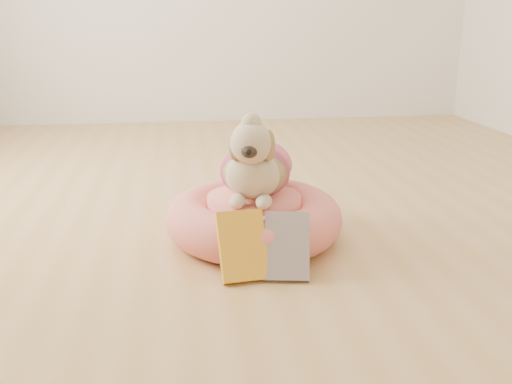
{
  "coord_description": "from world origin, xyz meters",
  "views": [
    {
      "loc": [
        -0.3,
        -2.23,
        0.8
      ],
      "look_at": [
        -0.03,
        -0.31,
        0.2
      ],
      "focal_mm": 40.0,
      "sensor_mm": 36.0,
      "label": 1
    }
  ],
  "objects": [
    {
      "name": "floor",
      "position": [
        0.0,
        0.0,
        0.0
      ],
      "size": [
        4.5,
        4.5,
        0.0
      ],
      "primitive_type": "plane",
      "color": "tan",
      "rests_on": "ground"
    },
    {
      "name": "book_white",
      "position": [
        0.03,
        -0.58,
        0.1
      ],
      "size": [
        0.17,
        0.16,
        0.2
      ],
      "primitive_type": "cube",
      "rotation": [
        -0.57,
        0.0,
        -0.18
      ],
      "color": "white",
      "rests_on": "floor"
    },
    {
      "name": "dog",
      "position": [
        -0.03,
        -0.25,
        0.33
      ],
      "size": [
        0.41,
        0.51,
        0.33
      ],
      "primitive_type": null,
      "rotation": [
        0.0,
        0.0,
        -0.24
      ],
      "color": "brown",
      "rests_on": "pet_bed"
    },
    {
      "name": "pet_bed",
      "position": [
        -0.03,
        -0.26,
        0.08
      ],
      "size": [
        0.65,
        0.65,
        0.17
      ],
      "color": "#F46B5F",
      "rests_on": "floor"
    },
    {
      "name": "book_yellow",
      "position": [
        -0.11,
        -0.57,
        0.1
      ],
      "size": [
        0.16,
        0.15,
        0.21
      ],
      "primitive_type": "cube",
      "rotation": [
        -0.53,
        0.0,
        0.11
      ],
      "color": "yellow",
      "rests_on": "floor"
    }
  ]
}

